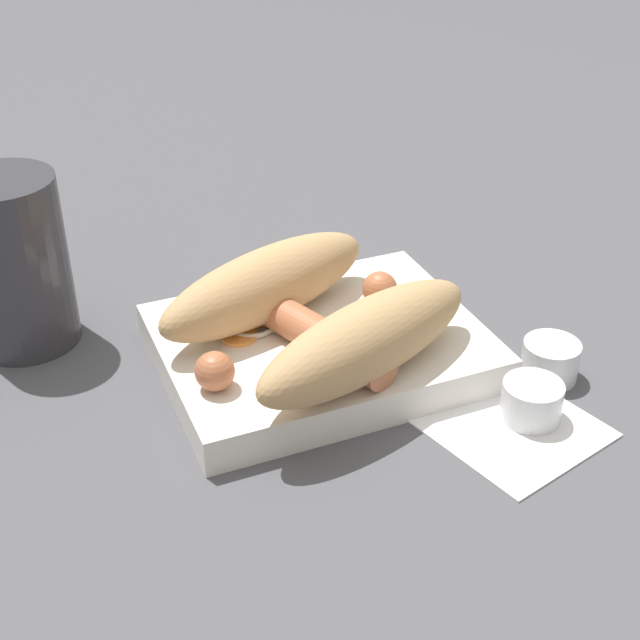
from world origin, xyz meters
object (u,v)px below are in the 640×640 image
Objects in this scene: condiment_cup_far at (550,362)px; food_tray at (320,347)px; sausage at (303,327)px; drink_glass at (14,263)px; condiment_cup_near at (531,404)px; bread_roll at (314,311)px.

food_tray is at bearing -29.22° from condiment_cup_far.
drink_glass is (0.18, -0.13, 0.03)m from sausage.
condiment_cup_near is 0.05m from condiment_cup_far.
drink_glass is at bearing -31.07° from food_tray.
drink_glass reaches higher than condiment_cup_near.
condiment_cup_near reaches higher than food_tray.
condiment_cup_near is at bearing 137.33° from bread_roll.
condiment_cup_near is at bearing 131.69° from food_tray.
bread_roll reaches higher than condiment_cup_far.
food_tray is 5.60× the size of condiment_cup_near.
bread_roll is at bearing 51.26° from food_tray.
sausage is 4.24× the size of condiment_cup_far.
condiment_cup_near is at bearing 41.69° from condiment_cup_far.
drink_glass reaches higher than bread_roll.
food_tray is at bearing -151.65° from sausage.
sausage is (0.01, -0.00, -0.01)m from bread_roll.
bread_roll is 0.23m from drink_glass.
sausage is 0.16m from condiment_cup_near.
bread_roll is 1.32× the size of sausage.
drink_glass is (0.30, -0.23, 0.05)m from condiment_cup_near.
condiment_cup_far is at bearing 155.95° from bread_roll.
condiment_cup_near and condiment_cup_far have the same top height.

